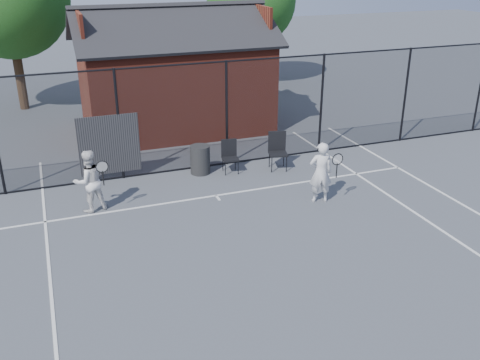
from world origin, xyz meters
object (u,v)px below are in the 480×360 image
object	(u,v)px
clubhouse	(174,82)
player_back	(89,181)
chair_left	(230,157)
player_front	(321,172)
chair_right	(278,152)
waste_bin	(200,160)

from	to	relation	value
clubhouse	player_back	distance (m)	6.79
player_back	chair_left	distance (m)	4.06
player_front	player_back	distance (m)	5.51
clubhouse	chair_right	size ratio (longest dim) A/B	6.24
player_front	player_back	xyz separation A→B (m)	(-5.32, 1.46, -0.01)
waste_bin	player_back	bearing A→B (deg)	-156.54
player_front	chair_right	distance (m)	2.32
player_back	chair_left	world-z (taller)	player_back
chair_left	clubhouse	bearing A→B (deg)	101.91
player_back	player_front	bearing A→B (deg)	-15.33
clubhouse	chair_right	bearing A→B (deg)	-70.82
waste_bin	clubhouse	bearing A→B (deg)	84.44
player_back	chair_right	distance (m)	5.30
clubhouse	waste_bin	distance (m)	4.58
clubhouse	chair_left	bearing A→B (deg)	-85.46
player_back	chair_left	size ratio (longest dim) A/B	1.67
clubhouse	waste_bin	size ratio (longest dim) A/B	8.14
clubhouse	chair_right	distance (m)	5.30
clubhouse	waste_bin	xyz separation A→B (m)	(-0.43, -4.40, -1.21)
clubhouse	chair_left	distance (m)	4.81
chair_left	waste_bin	world-z (taller)	chair_left
player_back	chair_right	size ratio (longest dim) A/B	1.45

